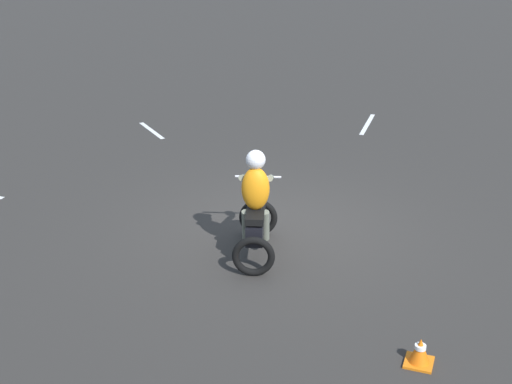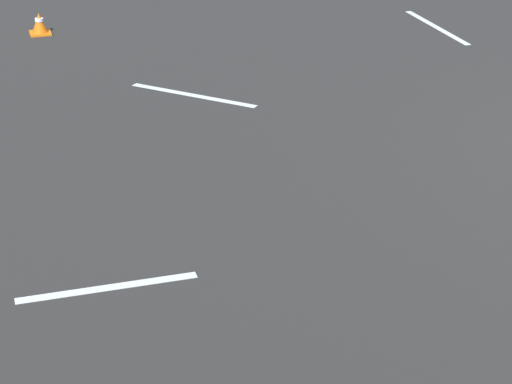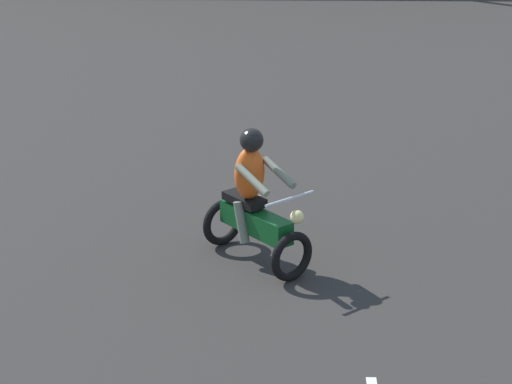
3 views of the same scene
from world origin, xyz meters
name	(u,v)px [view 1 (image 1 of 3)]	position (x,y,z in m)	size (l,w,h in m)	color
ground_plane	(278,230)	(0.00, 0.00, 0.00)	(120.00, 120.00, 0.00)	#2D2B28
motorcycle_rider_foreground	(256,210)	(0.04, 0.94, 0.73)	(1.00, 1.56, 1.66)	black
traffic_cone_near_left	(420,352)	(-2.60, 2.81, 0.16)	(0.32, 0.32, 0.33)	orange
lane_stripe_s	(367,124)	(-0.17, -6.15, 0.00)	(0.10, 1.68, 0.01)	silver
lane_stripe_se	(152,130)	(4.35, -4.00, 0.00)	(0.10, 1.37, 0.01)	silver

